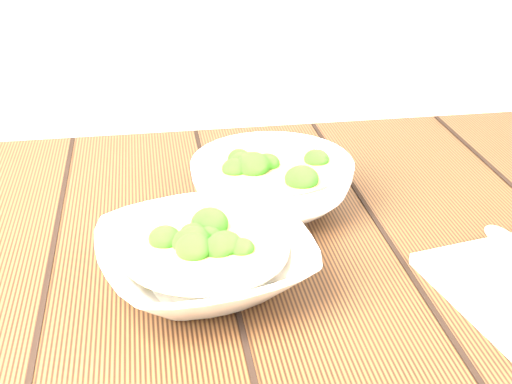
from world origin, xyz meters
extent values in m
cube|color=#36200F|center=(0.00, 0.00, 0.73)|extent=(1.20, 0.80, 0.04)
cube|color=#36200F|center=(0.54, 0.34, 0.35)|extent=(0.07, 0.07, 0.71)
imported|color=white|center=(-0.05, -0.06, 0.78)|extent=(0.27, 0.27, 0.06)
cylinder|color=olive|center=(-0.05, -0.06, 0.80)|extent=(0.18, 0.18, 0.00)
ellipsoid|color=#2B7F1C|center=(-0.03, -0.05, 0.80)|extent=(0.04, 0.03, 0.03)
ellipsoid|color=#2B7F1C|center=(-0.03, -0.02, 0.80)|extent=(0.04, 0.03, 0.03)
ellipsoid|color=#2B7F1C|center=(-0.06, 0.00, 0.80)|extent=(0.04, 0.03, 0.03)
ellipsoid|color=#2B7F1C|center=(-0.07, -0.04, 0.80)|extent=(0.04, 0.03, 0.03)
ellipsoid|color=#2B7F1C|center=(-0.09, -0.07, 0.80)|extent=(0.04, 0.03, 0.03)
ellipsoid|color=#2B7F1C|center=(-0.07, -0.11, 0.80)|extent=(0.04, 0.03, 0.03)
ellipsoid|color=#2B7F1C|center=(-0.04, -0.09, 0.80)|extent=(0.04, 0.03, 0.03)
ellipsoid|color=#2B7F1C|center=(-0.01, -0.08, 0.80)|extent=(0.04, 0.03, 0.03)
imported|color=white|center=(0.06, 0.11, 0.78)|extent=(0.27, 0.27, 0.07)
cylinder|color=olive|center=(0.06, 0.11, 0.81)|extent=(0.17, 0.17, 0.00)
ellipsoid|color=#2B7F1C|center=(0.08, 0.11, 0.81)|extent=(0.04, 0.03, 0.03)
ellipsoid|color=#2B7F1C|center=(0.06, 0.14, 0.81)|extent=(0.04, 0.03, 0.03)
ellipsoid|color=#2B7F1C|center=(0.02, 0.14, 0.81)|extent=(0.04, 0.03, 0.03)
ellipsoid|color=#2B7F1C|center=(0.03, 0.10, 0.81)|extent=(0.04, 0.03, 0.03)
ellipsoid|color=#2B7F1C|center=(0.05, 0.07, 0.81)|extent=(0.04, 0.03, 0.03)
ellipsoid|color=#2B7F1C|center=(0.09, 0.07, 0.81)|extent=(0.04, 0.03, 0.03)
torus|color=black|center=(0.03, 0.06, 0.76)|extent=(0.13, 0.13, 0.03)
ellipsoid|color=#B7B3A1|center=(0.30, -0.04, 0.77)|extent=(0.03, 0.06, 0.01)
camera|label=1|loc=(-0.10, -0.71, 1.19)|focal=50.00mm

